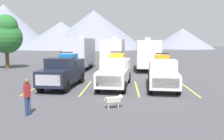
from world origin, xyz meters
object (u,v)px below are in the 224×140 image
Objects in this scene: pickup_truck_a at (63,71)px; dog at (115,99)px; pickup_truck_c at (162,72)px; pickup_truck_b at (115,71)px; camper_trailer_b at (114,52)px; person_a at (27,94)px; camper_trailer_c at (148,53)px; camper_trailer_a at (81,52)px.

dog is at bearing -53.38° from pickup_truck_a.
pickup_truck_a is 0.92× the size of pickup_truck_c.
dog is (0.19, -5.75, -0.72)m from pickup_truck_b.
person_a is (-3.27, -17.72, -1.05)m from camper_trailer_b.
camper_trailer_b is 1.11× the size of camper_trailer_c.
camper_trailer_b is at bearing 92.60° from dog.
pickup_truck_c is at bearing -53.19° from camper_trailer_a.
pickup_truck_c is at bearing 0.12° from pickup_truck_a.
person_a is 4.27m from dog.
dog is at bearing 18.80° from person_a.
camper_trailer_b reaches higher than pickup_truck_b.
camper_trailer_a is at bearing 113.40° from pickup_truck_b.
person_a is at bearing -100.44° from camper_trailer_b.
pickup_truck_c is 3.45× the size of person_a.
camper_trailer_b is at bearing 79.56° from person_a.
dog is (-3.28, -5.49, -0.68)m from pickup_truck_c.
pickup_truck_c is at bearing 43.25° from person_a.
dog is at bearing -87.40° from camper_trailer_b.
camper_trailer_a is at bearing -176.75° from camper_trailer_b.
pickup_truck_b is 0.68× the size of camper_trailer_b.
pickup_truck_b is 10.44m from camper_trailer_c.
pickup_truck_a reaches higher than dog.
person_a is 1.74× the size of dog.
person_a reaches higher than dog.
pickup_truck_c is 11.62m from camper_trailer_b.
pickup_truck_b is 5.99× the size of dog.
pickup_truck_c is 0.68× the size of camper_trailer_b.
pickup_truck_c is (3.47, -0.26, -0.04)m from pickup_truck_b.
camper_trailer_c is at bearing -10.94° from camper_trailer_b.
camper_trailer_b is 4.01m from camper_trailer_c.
camper_trailer_b is 5.04× the size of person_a.
camper_trailer_a is at bearing 93.32° from pickup_truck_a.
pickup_truck_c is 6.43m from dog.
pickup_truck_b is 0.75× the size of camper_trailer_a.
pickup_truck_b reaches higher than pickup_truck_a.
dog is (-3.20, -15.59, -1.52)m from camper_trailer_c.
camper_trailer_c reaches higher than pickup_truck_a.
camper_trailer_a is 0.91× the size of camper_trailer_b.
pickup_truck_b reaches higher than pickup_truck_c.
pickup_truck_b is at bearing 91.93° from dog.
pickup_truck_a is 10.71m from camper_trailer_a.
pickup_truck_b is at bearing -109.02° from camper_trailer_c.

